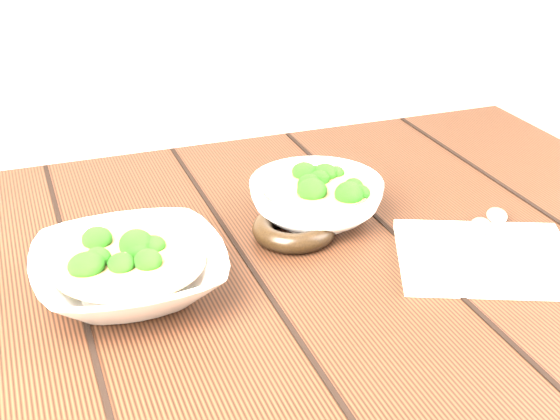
% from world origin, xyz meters
% --- Properties ---
extents(table, '(1.20, 0.80, 0.75)m').
position_xyz_m(table, '(0.00, 0.00, 0.63)').
color(table, '#33190E').
rests_on(table, ground).
extents(soup_bowl_front, '(0.22, 0.22, 0.06)m').
position_xyz_m(soup_bowl_front, '(-0.16, -0.01, 0.78)').
color(soup_bowl_front, white).
rests_on(soup_bowl_front, table).
extents(soup_bowl_back, '(0.20, 0.20, 0.06)m').
position_xyz_m(soup_bowl_back, '(0.10, 0.08, 0.78)').
color(soup_bowl_back, white).
rests_on(soup_bowl_back, table).
extents(trivet, '(0.14, 0.14, 0.03)m').
position_xyz_m(trivet, '(0.05, 0.04, 0.76)').
color(trivet, black).
rests_on(trivet, table).
extents(napkin, '(0.26, 0.24, 0.01)m').
position_xyz_m(napkin, '(0.25, -0.09, 0.76)').
color(napkin, beige).
rests_on(napkin, table).
extents(spoon_left, '(0.11, 0.15, 0.01)m').
position_xyz_m(spoon_left, '(0.26, -0.06, 0.76)').
color(spoon_left, '#A19C8E').
rests_on(spoon_left, napkin).
extents(spoon_right, '(0.11, 0.15, 0.01)m').
position_xyz_m(spoon_right, '(0.30, -0.04, 0.76)').
color(spoon_right, '#A19C8E').
rests_on(spoon_right, napkin).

